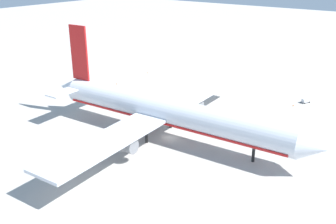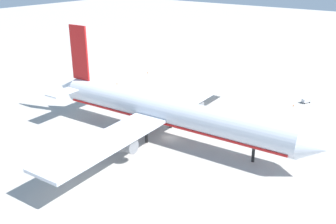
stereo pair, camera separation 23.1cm
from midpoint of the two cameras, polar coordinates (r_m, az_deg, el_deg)
The scene contains 7 objects.
ground_plane at distance 97.76m, azimuth 0.27°, elevation -3.87°, with size 600.00×600.00×0.00m, color #ADA8A0.
airliner at distance 95.71m, azimuth -0.34°, elevation 0.06°, with size 76.93×74.92×25.87m.
baggage_cart_0 at distance 129.06m, azimuth 19.91°, elevation 1.60°, with size 2.50×3.41×1.35m.
traffic_cone_0 at distance 136.95m, azimuth -9.97°, elevation 3.51°, with size 0.36×0.36×0.55m, color orange.
traffic_cone_1 at distance 125.01m, azimuth 18.27°, elevation 0.95°, with size 0.36×0.36×0.55m, color orange.
traffic_cone_2 at distance 141.49m, azimuth -7.58°, elevation 4.24°, with size 0.36×0.36×0.55m, color orange.
traffic_cone_3 at distance 154.73m, azimuth -3.03°, elevation 5.91°, with size 0.36×0.36×0.55m, color orange.
Camera 2 is at (52.55, -70.91, 42.04)m, focal length 40.84 mm.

